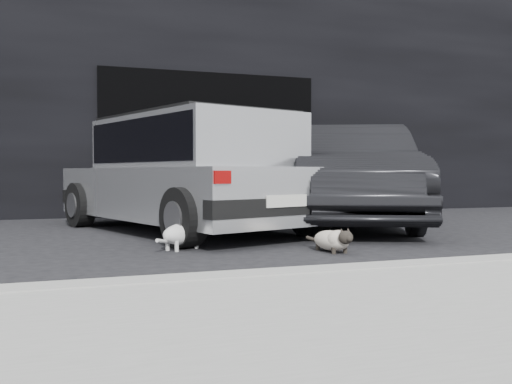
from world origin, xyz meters
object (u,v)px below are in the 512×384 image
object	(u,v)px
second_car	(350,175)
cat_white	(185,233)
cat_siamese	(334,240)
silver_hatchback	(189,168)

from	to	relation	value
second_car	cat_white	bearing A→B (deg)	-125.60
cat_siamese	silver_hatchback	bearing A→B (deg)	-73.65
second_car	cat_siamese	bearing A→B (deg)	-98.35
silver_hatchback	second_car	size ratio (longest dim) A/B	1.00
silver_hatchback	second_car	xyz separation A→B (m)	(2.39, 0.01, -0.09)
cat_siamese	cat_white	xyz separation A→B (m)	(-1.33, 0.71, 0.05)
cat_white	second_car	bearing A→B (deg)	85.93
cat_siamese	cat_white	size ratio (longest dim) A/B	1.23
silver_hatchback	cat_white	distance (m)	1.84
silver_hatchback	cat_siamese	bearing A→B (deg)	-87.54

